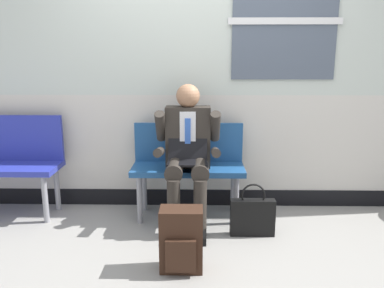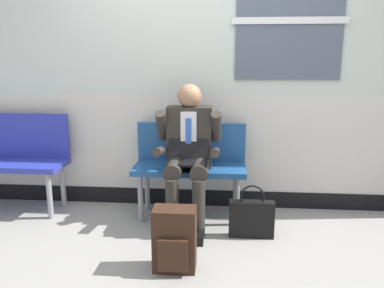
% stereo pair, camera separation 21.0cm
% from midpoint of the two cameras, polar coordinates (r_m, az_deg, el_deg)
% --- Properties ---
extents(ground_plane, '(18.00, 18.00, 0.00)m').
position_cam_midpoint_polar(ground_plane, '(3.49, -1.11, -12.17)').
color(ground_plane, gray).
extents(station_wall, '(6.46, 0.17, 3.15)m').
position_cam_midpoint_polar(station_wall, '(3.72, -0.78, 14.22)').
color(station_wall, beige).
rests_on(station_wall, ground).
extents(bench_with_person, '(1.03, 0.42, 0.87)m').
position_cam_midpoint_polar(bench_with_person, '(3.57, -2.25, -2.64)').
color(bench_with_person, navy).
rests_on(bench_with_person, ground).
extents(person_seated, '(0.57, 0.70, 1.24)m').
position_cam_midpoint_polar(person_seated, '(3.35, -2.45, -1.12)').
color(person_seated, '#2D2823').
rests_on(person_seated, ground).
extents(backpack, '(0.30, 0.22, 0.46)m').
position_cam_midpoint_polar(backpack, '(2.76, -3.86, -14.19)').
color(backpack, '#331E14').
rests_on(backpack, ground).
extents(handbag, '(0.37, 0.09, 0.46)m').
position_cam_midpoint_polar(handbag, '(3.29, 7.17, -10.66)').
color(handbag, black).
rests_on(handbag, ground).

